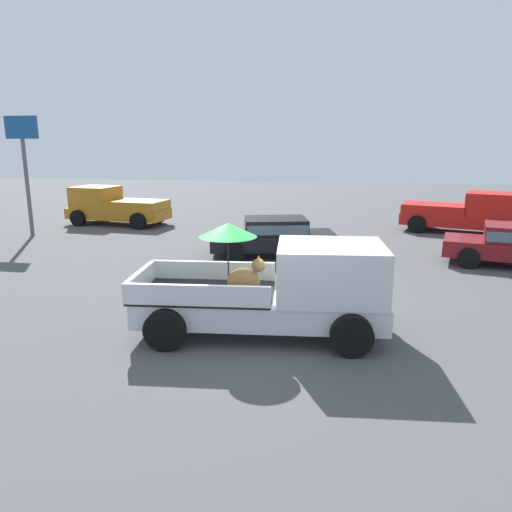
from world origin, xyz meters
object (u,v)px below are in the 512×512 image
object	(u,v)px
pickup_truck_far	(114,206)
motel_sign	(24,152)
pickup_truck_main	(284,289)
parked_sedan_near	(274,235)
pickup_truck_red	(464,213)

from	to	relation	value
pickup_truck_far	motel_sign	xyz separation A→B (m)	(-2.11, -3.46, 2.60)
pickup_truck_main	parked_sedan_near	distance (m)	7.10
pickup_truck_far	motel_sign	bearing A→B (deg)	65.90
pickup_truck_far	pickup_truck_red	bearing A→B (deg)	-171.43
pickup_truck_red	parked_sedan_near	distance (m)	9.58
pickup_truck_main	pickup_truck_far	bearing A→B (deg)	122.82
motel_sign	pickup_truck_far	bearing A→B (deg)	58.55
pickup_truck_far	parked_sedan_near	world-z (taller)	pickup_truck_far
pickup_truck_red	motel_sign	xyz separation A→B (m)	(-18.20, -3.80, 2.60)
pickup_truck_far	motel_sign	size ratio (longest dim) A/B	1.02
pickup_truck_main	pickup_truck_red	world-z (taller)	pickup_truck_main
pickup_truck_red	pickup_truck_far	size ratio (longest dim) A/B	1.03
pickup_truck_main	motel_sign	bearing A→B (deg)	137.70
pickup_truck_main	pickup_truck_far	distance (m)	15.68
pickup_truck_red	pickup_truck_main	bearing A→B (deg)	-99.29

